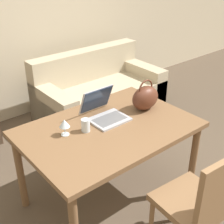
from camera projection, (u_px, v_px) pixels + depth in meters
The scene contains 7 objects.
dining_table at pixel (109, 136), 2.49m from camera, with size 1.35×0.93×0.75m.
chair at pixel (202, 201), 2.06m from camera, with size 0.47×0.47×0.93m.
couch at pixel (99, 95), 4.07m from camera, with size 1.60×0.84×0.82m.
laptop at pixel (103, 110), 2.56m from camera, with size 0.30×0.34×0.24m.
drinking_glass at pixel (86, 125), 2.37m from camera, with size 0.07×0.07×0.10m.
wine_glass at pixel (64, 124), 2.30m from camera, with size 0.08×0.08×0.13m.
handbag at pixel (145, 98), 2.67m from camera, with size 0.26×0.17×0.27m.
Camera 1 is at (-1.32, -0.95, 2.00)m, focal length 50.00 mm.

